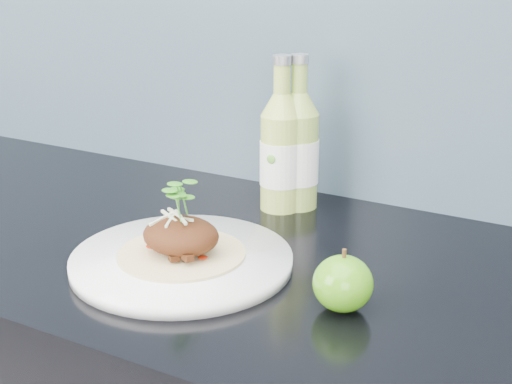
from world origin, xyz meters
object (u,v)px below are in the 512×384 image
(dinner_plate, at_px, (182,260))
(green_apple, at_px, (343,283))
(cider_bottle_right, at_px, (298,151))
(cider_bottle_left, at_px, (281,153))

(dinner_plate, bearing_deg, green_apple, -1.62)
(green_apple, xyz_separation_m, cider_bottle_right, (-0.20, 0.29, 0.06))
(cider_bottle_right, bearing_deg, dinner_plate, -81.16)
(dinner_plate, xyz_separation_m, green_apple, (0.23, -0.01, 0.03))
(green_apple, xyz_separation_m, cider_bottle_left, (-0.22, 0.27, 0.06))
(green_apple, distance_m, cider_bottle_left, 0.35)
(cider_bottle_left, bearing_deg, cider_bottle_right, 41.43)
(cider_bottle_left, bearing_deg, dinner_plate, -101.66)
(green_apple, relative_size, cider_bottle_right, 0.36)
(cider_bottle_left, distance_m, cider_bottle_right, 0.03)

